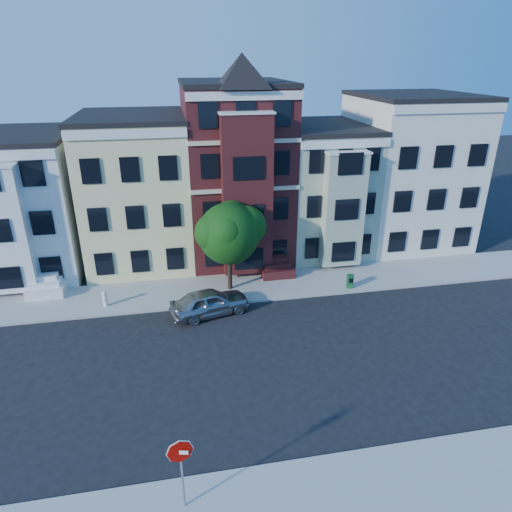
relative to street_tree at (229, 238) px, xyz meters
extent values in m
plane|color=black|center=(1.43, -7.88, -3.63)|extent=(120.00, 120.00, 0.00)
cube|color=#9E9B93|center=(1.43, 0.12, -3.55)|extent=(60.00, 4.00, 0.15)
cube|color=#9E9B93|center=(1.43, -15.88, -3.55)|extent=(60.00, 4.00, 0.15)
cube|color=white|center=(-13.57, 6.62, 0.87)|extent=(8.00, 9.00, 9.00)
cube|color=#F1E29B|center=(-5.57, 6.62, 1.37)|extent=(7.00, 9.00, 10.00)
cube|color=#421415|center=(1.43, 6.62, 2.37)|extent=(7.00, 9.00, 12.00)
cube|color=#9FAE92|center=(7.93, 6.62, 0.87)|extent=(6.00, 9.00, 9.00)
cube|color=silver|center=(14.93, 6.62, 1.87)|extent=(8.00, 9.00, 11.00)
imported|color=#95989C|center=(-1.54, -2.68, -2.85)|extent=(4.86, 2.90, 1.55)
cube|color=#1A5A2C|center=(7.55, -1.34, -3.03)|extent=(0.47, 0.44, 0.90)
cylinder|color=white|center=(-7.59, -0.84, -3.09)|extent=(0.33, 0.33, 0.78)
camera|label=1|loc=(-3.25, -25.76, 10.16)|focal=32.00mm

